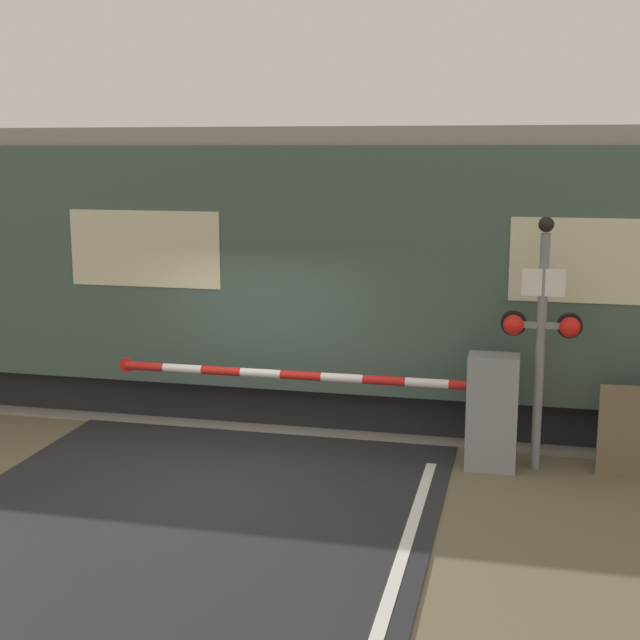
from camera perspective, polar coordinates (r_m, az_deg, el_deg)
ground_plane at (r=10.67m, az=-6.22°, el=-10.05°), size 80.00×80.00×0.00m
track_bed at (r=13.65m, az=-1.64°, el=-5.15°), size 36.00×3.20×0.13m
train at (r=13.76m, az=-8.58°, el=3.64°), size 21.59×2.99×4.08m
crossing_barrier at (r=10.92m, az=9.27°, el=-5.50°), size 5.13×0.44×1.40m
signal_post at (r=10.76m, az=13.98°, el=-0.52°), size 0.94×0.26×3.04m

